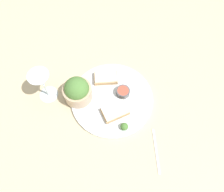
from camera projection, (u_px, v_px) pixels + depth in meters
ground_plane at (112, 100)px, 0.91m from camera, size 4.00×4.00×0.00m
dinner_plate at (112, 99)px, 0.90m from camera, size 0.34×0.34×0.01m
salad_bowl at (77, 91)px, 0.85m from camera, size 0.11×0.11×0.11m
sauce_ramekin at (123, 92)px, 0.89m from camera, size 0.06×0.06×0.03m
cheese_toast_near at (115, 111)px, 0.85m from camera, size 0.11×0.09×0.03m
cheese_toast_far at (106, 78)px, 0.92m from camera, size 0.11×0.10×0.03m
wine_glass at (41, 81)px, 0.82m from camera, size 0.08×0.08×0.15m
garnish at (124, 127)px, 0.82m from camera, size 0.03×0.03×0.03m
fork at (156, 151)px, 0.81m from camera, size 0.11×0.14×0.01m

